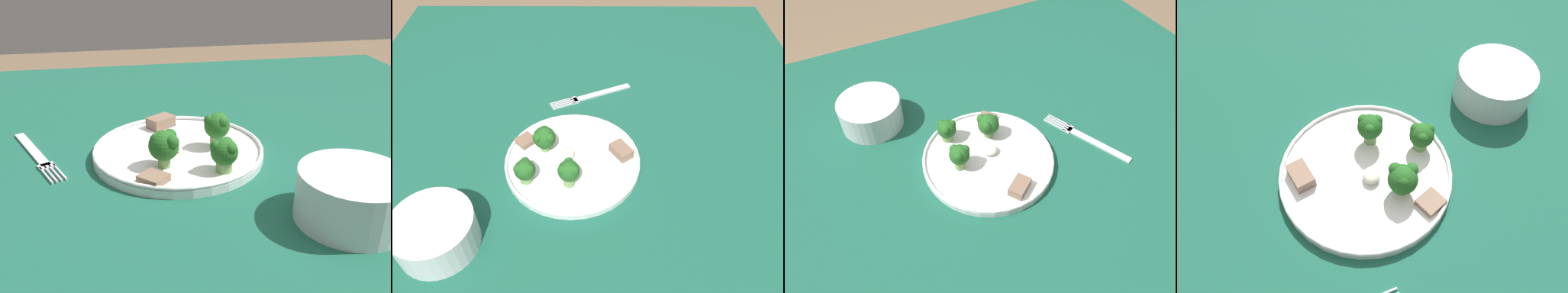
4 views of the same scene
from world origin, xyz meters
The scene contains 10 objects.
table centered at (0.00, 0.00, 0.64)m, with size 1.34×1.11×0.73m.
dinner_plate centered at (-0.03, 0.02, 0.73)m, with size 0.27×0.27×0.02m.
fork centered at (0.19, -0.02, 0.73)m, with size 0.10×0.19×0.00m.
cream_bowl centered at (-0.21, 0.24, 0.76)m, with size 0.13×0.13×0.06m.
broccoli_floret_near_rim_left centered at (-0.09, 0.03, 0.77)m, with size 0.04×0.04×0.06m.
broccoli_floret_center_left centered at (0.00, 0.08, 0.77)m, with size 0.05×0.04×0.06m.
broccoli_floret_back_left centered at (-0.08, 0.11, 0.77)m, with size 0.04×0.04×0.05m.
meat_slice_front_slice centered at (-0.01, -0.07, 0.75)m, with size 0.05×0.05×0.02m.
meat_slice_middle_slice centered at (0.02, 0.12, 0.74)m, with size 0.05×0.05×0.01m.
sauce_dollop centered at (-0.02, 0.03, 0.75)m, with size 0.03×0.03×0.02m.
Camera 2 is at (-0.54, -0.01, 1.29)m, focal length 35.00 mm.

